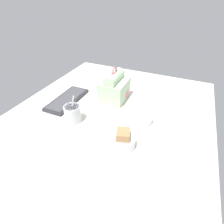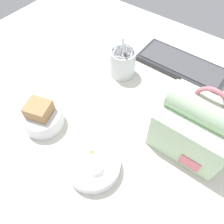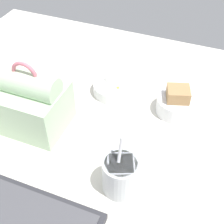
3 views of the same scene
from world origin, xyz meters
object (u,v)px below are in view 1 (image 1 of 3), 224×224
at_px(keyboard, 67,99).
at_px(lunch_bag, 114,88).
at_px(soup_cup, 73,113).
at_px(bento_bowl_sandwich, 123,140).
at_px(bento_bowl_snacks, 139,118).

relative_size(keyboard, lunch_bag, 1.46).
bearing_deg(soup_cup, keyboard, 44.65).
relative_size(keyboard, bento_bowl_sandwich, 2.69).
distance_m(lunch_bag, bento_bowl_snacks, 0.27).
height_order(soup_cup, bento_bowl_snacks, soup_cup).
bearing_deg(lunch_bag, bento_bowl_sandwich, -151.24).
bearing_deg(bento_bowl_snacks, lunch_bag, 53.73).
bearing_deg(keyboard, soup_cup, -135.35).
bearing_deg(bento_bowl_snacks, bento_bowl_sandwich, 174.66).
bearing_deg(soup_cup, bento_bowl_sandwich, -101.15).
xyz_separation_m(keyboard, soup_cup, (-0.15, -0.15, 0.04)).
relative_size(lunch_bag, bento_bowl_snacks, 1.54).
bearing_deg(soup_cup, lunch_bag, -20.05).
height_order(lunch_bag, soup_cup, lunch_bag).
height_order(keyboard, lunch_bag, lunch_bag).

